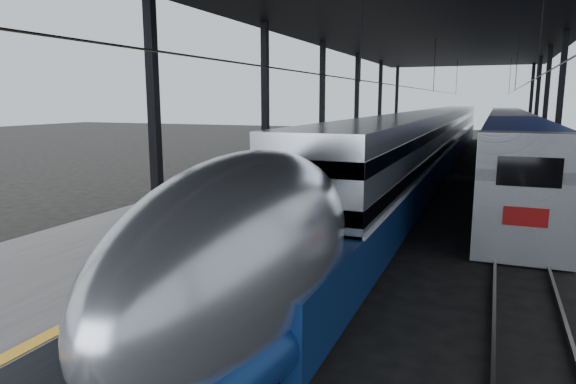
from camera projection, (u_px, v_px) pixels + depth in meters
The scene contains 7 objects.
ground at pixel (230, 294), 13.14m from camera, with size 160.00×160.00×0.00m, color black.
platform at pixel (331, 170), 32.60m from camera, with size 6.00×80.00×1.00m, color #4C4C4F.
yellow_strip at pixel (375, 164), 31.48m from camera, with size 0.30×80.00×0.01m, color orange.
rails at pixel (463, 184), 29.73m from camera, with size 6.52×80.00×0.16m.
canopy at pixel (425, 24), 29.08m from camera, with size 18.00×75.00×9.47m.
tgv_train at pixel (430, 145), 34.43m from camera, with size 2.89×65.20×4.15m.
second_train at pixel (508, 138), 39.66m from camera, with size 2.88×56.05×3.96m.
Camera 1 is at (6.03, -11.01, 4.89)m, focal length 32.00 mm.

